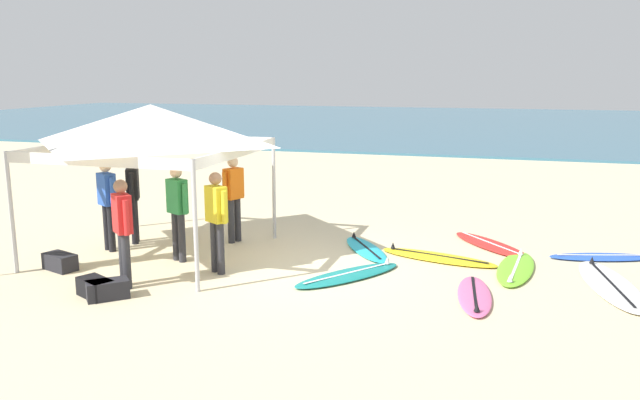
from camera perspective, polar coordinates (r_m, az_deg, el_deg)
The scene contains 20 objects.
ground_plane at distance 11.16m, azimuth -3.35°, elevation -5.92°, with size 80.00×80.00×0.00m, color beige.
sea at distance 43.96m, azimuth 11.76°, elevation 6.78°, with size 80.00×36.00×0.10m, color #386B84.
canopy_tent at distance 11.86m, azimuth -14.83°, elevation 6.52°, with size 3.49×3.49×2.75m.
surfboard_yellow at distance 11.74m, azimuth 10.45°, elevation -5.04°, with size 2.26×1.14×0.19m.
surfboard_lime at distance 11.40m, azimuth 17.08°, elevation -5.86°, with size 0.81×2.19×0.19m.
surfboard_teal at distance 10.57m, azimuth 2.58°, elevation -6.70°, with size 1.72×2.06×0.19m.
surfboard_pink at distance 9.89m, azimuth 13.63°, elevation -8.29°, with size 0.67×1.87×0.19m.
surfboard_cyan at distance 12.12m, azimuth 4.11°, elevation -4.36°, with size 1.39×1.86×0.19m.
surfboard_blue at distance 12.64m, azimuth 23.89°, elevation -4.66°, with size 1.94×0.99×0.19m.
surfboard_white at distance 11.08m, azimuth 24.52°, elevation -6.88°, with size 1.09×2.65×0.19m.
surfboard_red at distance 12.80m, azimuth 15.01°, elevation -3.88°, with size 1.78×2.00×0.19m.
person_black at distance 12.96m, azimuth -16.35°, elevation 0.55°, with size 0.36×0.50×1.71m.
person_yellow at distance 10.67m, azimuth -9.23°, elevation -1.37°, with size 0.48×0.38×1.71m.
person_blue at distance 12.52m, azimuth -18.48°, elevation 0.07°, with size 0.49×0.37×1.71m.
person_red at distance 10.28m, azimuth -17.21°, elevation -2.21°, with size 0.44×0.40×1.71m.
person_green at distance 11.49m, azimuth -12.61°, elevation -0.59°, with size 0.50×0.36×1.71m.
person_orange at distance 12.60m, azimuth -7.73°, elevation 0.61°, with size 0.34×0.52×1.71m.
gear_bag_near_tent at distance 11.77m, azimuth -22.21°, elevation -5.13°, with size 0.60×0.32×0.28m, color #232328.
gear_bag_by_pole at distance 10.06m, azimuth -18.44°, elevation -7.60°, with size 0.60×0.32×0.28m, color #232328.
gear_bag_on_sand at distance 10.20m, azimuth -19.44°, elevation -7.40°, with size 0.60×0.32×0.28m, color black.
Camera 1 is at (3.64, -10.03, 3.29)m, focal length 35.82 mm.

